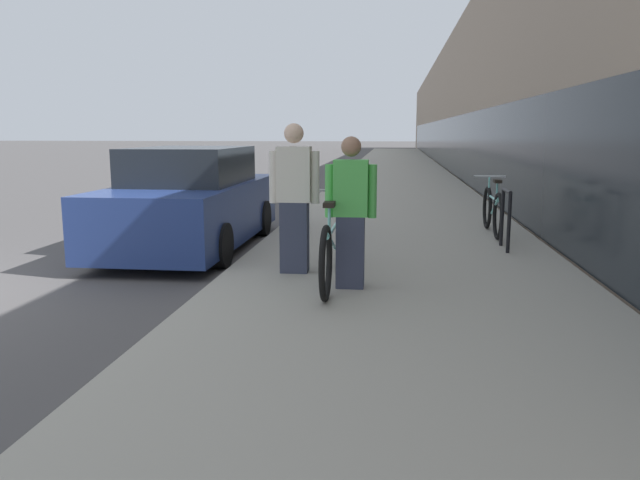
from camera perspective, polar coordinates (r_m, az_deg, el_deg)
The scene contains 8 objects.
sidewalk_slab at distance 26.50m, azimuth 7.06°, elevation 6.13°, with size 4.21×70.00×0.15m.
storefront_facade at distance 35.22m, azimuth 19.04°, elevation 11.24°, with size 10.01×70.00×5.87m.
tandem_bicycle at distance 6.89m, azimuth 1.33°, elevation -0.42°, with size 0.52×2.55×0.94m.
person_rider at distance 6.50m, azimuth 2.82°, elevation 2.50°, with size 0.54×0.21×1.58m.
person_bystander at distance 7.22m, azimuth -2.36°, elevation 3.80°, with size 0.59×0.23×1.72m.
bike_rack_hoop at distance 9.06m, azimuth 16.63°, elevation 2.39°, with size 0.05×0.60×0.84m.
cruiser_bike_nearest at distance 10.41m, azimuth 15.49°, elevation 2.65°, with size 0.52×1.85×0.91m.
parked_sedan_curbside at distance 9.72m, azimuth -11.67°, elevation 3.39°, with size 1.84×4.38×1.54m.
Camera 1 is at (5.64, -5.44, 1.78)m, focal length 35.00 mm.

